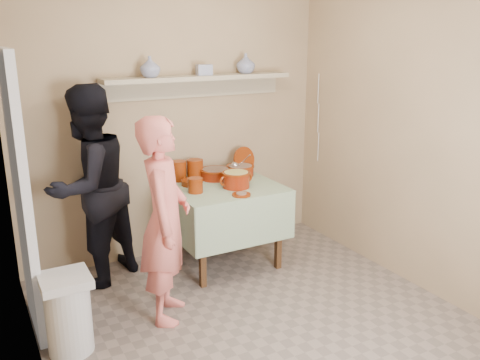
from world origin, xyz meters
TOP-DOWN VIEW (x-y plane):
  - ground at (0.00, 0.00)m, footprint 3.50×3.50m
  - tile_panel at (-1.46, 0.95)m, footprint 0.06×0.70m
  - plate_stack_a at (-0.05, 1.58)m, footprint 0.14×0.14m
  - plate_stack_b at (0.12, 1.58)m, footprint 0.15×0.15m
  - bowl_stack at (-0.06, 1.17)m, footprint 0.13×0.13m
  - empty_bowl at (-0.01, 1.39)m, footprint 0.17×0.17m
  - propped_lid at (0.65, 1.58)m, footprint 0.27×0.13m
  - vase_right at (0.69, 1.63)m, footprint 0.24×0.24m
  - vase_left at (-0.27, 1.60)m, footprint 0.19×0.19m
  - ceramic_box at (0.24, 1.60)m, footprint 0.15×0.11m
  - person_cook at (-0.55, 0.62)m, footprint 0.59×0.67m
  - person_helper at (-0.90, 1.46)m, footprint 1.05×0.99m
  - room_shell at (0.00, 0.00)m, footprint 3.04×3.54m
  - serving_table at (0.25, 1.28)m, footprint 0.97×0.97m
  - cazuela_meat_a at (0.28, 1.47)m, footprint 0.30×0.30m
  - cazuela_meat_b at (0.55, 1.48)m, footprint 0.28×0.28m
  - ladle at (0.49, 1.46)m, footprint 0.08×0.26m
  - cazuela_rice at (0.32, 1.13)m, footprint 0.33×0.25m
  - front_plate at (0.24, 0.90)m, footprint 0.16×0.16m
  - wall_shelf at (0.20, 1.65)m, footprint 1.80×0.25m
  - trash_bin at (-1.30, 0.49)m, footprint 0.32×0.32m
  - electrical_cord at (1.47, 1.48)m, footprint 0.01×0.05m

SIDE VIEW (x-z plane):
  - ground at x=0.00m, z-range 0.00..0.00m
  - trash_bin at x=-1.30m, z-range 0.00..0.56m
  - serving_table at x=0.25m, z-range 0.26..1.02m
  - front_plate at x=0.24m, z-range 0.76..0.78m
  - person_cook at x=-0.55m, z-range 0.00..1.54m
  - empty_bowl at x=-0.01m, z-range 0.76..0.81m
  - cazuela_meat_a at x=0.28m, z-range 0.77..0.87m
  - cazuela_meat_b at x=0.55m, z-range 0.77..0.87m
  - bowl_stack at x=-0.06m, z-range 0.76..0.89m
  - cazuela_rice at x=0.32m, z-range 0.77..0.92m
  - person_helper at x=-0.90m, z-range 0.00..1.71m
  - plate_stack_b at x=0.12m, z-range 0.76..0.95m
  - plate_stack_a at x=-0.05m, z-range 0.76..0.95m
  - ladle at x=0.49m, z-range 0.78..0.97m
  - propped_lid at x=0.65m, z-range 0.75..1.01m
  - tile_panel at x=-1.46m, z-range 0.00..2.00m
  - electrical_cord at x=1.47m, z-range 0.80..1.70m
  - room_shell at x=0.00m, z-range 0.30..2.92m
  - wall_shelf at x=0.20m, z-range 1.57..1.78m
  - ceramic_box at x=0.24m, z-range 1.72..1.82m
  - vase_left at x=-0.27m, z-range 1.72..1.90m
  - vase_right at x=0.69m, z-range 1.72..1.91m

